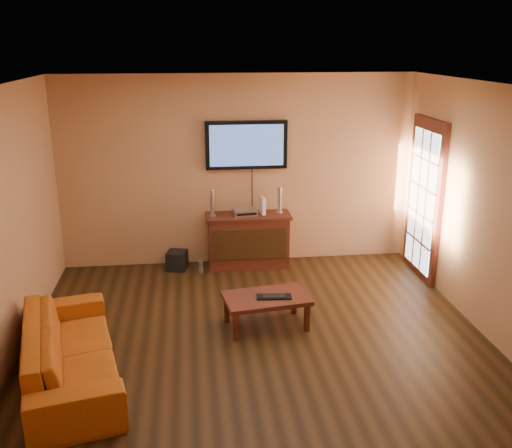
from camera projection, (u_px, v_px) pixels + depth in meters
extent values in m
plane|color=black|center=(259.00, 344.00, 6.12)|extent=(5.00, 5.00, 0.00)
plane|color=tan|center=(237.00, 171.00, 8.08)|extent=(5.00, 0.00, 5.00)
plane|color=tan|center=(495.00, 216.00, 5.99)|extent=(0.00, 5.00, 5.00)
plane|color=white|center=(259.00, 87.00, 5.30)|extent=(5.00, 5.00, 0.00)
cube|color=#43190F|center=(424.00, 201.00, 7.69)|extent=(0.06, 1.02, 2.22)
cube|color=white|center=(422.00, 201.00, 7.68)|extent=(0.01, 0.79, 1.89)
cube|color=#43190F|center=(248.00, 242.00, 8.17)|extent=(1.13, 0.42, 0.73)
cube|color=black|center=(250.00, 244.00, 7.95)|extent=(1.04, 0.02, 0.44)
cube|color=#43190F|center=(248.00, 216.00, 8.05)|extent=(1.20, 0.46, 0.04)
cube|color=black|center=(246.00, 145.00, 7.93)|extent=(1.15, 0.07, 0.68)
cube|color=#3B599B|center=(247.00, 146.00, 7.90)|extent=(1.03, 0.01, 0.58)
cube|color=#43190F|center=(266.00, 298.00, 6.41)|extent=(1.01, 0.70, 0.05)
cube|color=#43190F|center=(236.00, 327.00, 6.16)|extent=(0.06, 0.06, 0.32)
cube|color=#43190F|center=(307.00, 317.00, 6.37)|extent=(0.06, 0.06, 0.32)
cube|color=#43190F|center=(227.00, 309.00, 6.57)|extent=(0.06, 0.06, 0.32)
cube|color=#43190F|center=(294.00, 301.00, 6.78)|extent=(0.06, 0.06, 0.32)
imported|color=#B55614|center=(69.00, 342.00, 5.38)|extent=(1.04, 2.13, 0.80)
cylinder|color=silver|center=(212.00, 215.00, 7.98)|extent=(0.10, 0.10, 0.02)
cylinder|color=silver|center=(212.00, 202.00, 7.92)|extent=(0.06, 0.06, 0.36)
cylinder|color=silver|center=(279.00, 212.00, 8.13)|extent=(0.10, 0.10, 0.02)
cylinder|color=silver|center=(280.00, 199.00, 8.07)|extent=(0.06, 0.06, 0.36)
cube|color=silver|center=(245.00, 212.00, 8.03)|extent=(0.35, 0.27, 0.08)
cube|color=white|center=(262.00, 205.00, 8.05)|extent=(0.08, 0.18, 0.24)
cube|color=black|center=(177.00, 260.00, 8.10)|extent=(0.32, 0.32, 0.27)
cylinder|color=white|center=(201.00, 268.00, 7.92)|extent=(0.07, 0.07, 0.19)
sphere|color=white|center=(201.00, 262.00, 7.89)|extent=(0.04, 0.04, 0.04)
cube|color=black|center=(274.00, 297.00, 6.37)|extent=(0.40, 0.18, 0.02)
cube|color=black|center=(274.00, 296.00, 6.37)|extent=(0.26, 0.12, 0.01)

